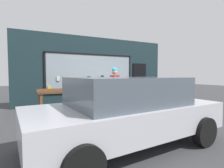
{
  "coord_description": "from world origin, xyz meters",
  "views": [
    {
      "loc": [
        -3.47,
        -6.06,
        1.47
      ],
      "look_at": [
        -0.04,
        0.62,
        1.06
      ],
      "focal_mm": 28.0,
      "sensor_mm": 36.0,
      "label": 1
    }
  ],
  "objects": [
    {
      "name": "display_table_right",
      "position": [
        1.57,
        0.82,
        0.73
      ],
      "size": [
        2.89,
        0.67,
        0.9
      ],
      "color": "brown",
      "rests_on": "ground_plane"
    },
    {
      "name": "sandwich_board_sign",
      "position": [
        3.75,
        1.1,
        0.51
      ],
      "size": [
        0.8,
        0.9,
        1.0
      ],
      "rotation": [
        0.0,
        0.0,
        -0.36
      ],
      "color": "black",
      "rests_on": "ground_plane"
    },
    {
      "name": "small_dog",
      "position": [
        0.24,
        -0.02,
        0.28
      ],
      "size": [
        0.24,
        0.62,
        0.41
      ],
      "rotation": [
        0.0,
        0.0,
        1.67
      ],
      "color": "white",
      "rests_on": "ground_plane"
    },
    {
      "name": "ground_plane",
      "position": [
        0.0,
        0.0,
        0.0
      ],
      "size": [
        40.0,
        40.0,
        0.0
      ],
      "primitive_type": "plane",
      "color": "#38383A"
    },
    {
      "name": "shopfront_facade",
      "position": [
        0.02,
        2.39,
        1.67
      ],
      "size": [
        7.99,
        0.29,
        3.37
      ],
      "color": "#192D33",
      "rests_on": "ground_plane"
    },
    {
      "name": "parked_car",
      "position": [
        -1.56,
        -3.01,
        0.74
      ],
      "size": [
        4.11,
        2.18,
        1.41
      ],
      "rotation": [
        0.0,
        0.0,
        0.07
      ],
      "color": "silver",
      "rests_on": "ground_plane"
    },
    {
      "name": "person_browsing",
      "position": [
        -0.15,
        0.18,
        1.03
      ],
      "size": [
        0.24,
        0.68,
        1.75
      ],
      "rotation": [
        0.0,
        0.0,
        1.53
      ],
      "color": "black",
      "rests_on": "ground_plane"
    },
    {
      "name": "display_table_left",
      "position": [
        -1.57,
        0.82,
        0.74
      ],
      "size": [
        2.89,
        0.71,
        0.91
      ],
      "color": "brown",
      "rests_on": "ground_plane"
    }
  ]
}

